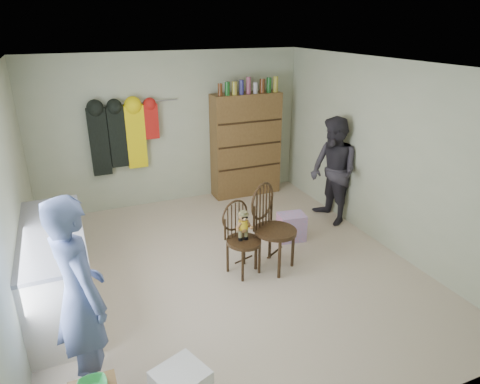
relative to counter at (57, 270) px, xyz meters
name	(u,v)px	position (x,y,z in m)	size (l,w,h in m)	color
ground_plane	(228,270)	(1.95, 0.00, -0.47)	(5.00, 5.00, 0.00)	beige
room_walls	(211,139)	(1.95, 0.53, 1.11)	(5.00, 5.00, 5.00)	#B6BD9E
counter	(57,270)	(0.00, 0.00, 0.00)	(0.64, 1.86, 0.94)	silver
chair_front	(241,233)	(2.10, -0.08, 0.07)	(0.52, 0.52, 0.93)	#3E2915
chair_far	(271,224)	(2.48, -0.12, 0.13)	(0.68, 0.68, 1.12)	#3E2915
striped_bag	(291,227)	(3.09, 0.41, -0.28)	(0.37, 0.29, 0.39)	pink
person_left	(80,297)	(0.21, -1.22, 0.41)	(0.65, 0.42, 1.77)	#526398
person_right	(333,171)	(3.95, 0.71, 0.35)	(0.80, 0.62, 1.64)	#2D2B33
dresser	(246,144)	(3.20, 2.30, 0.44)	(1.20, 0.39, 2.08)	brown
coat_rack	(122,136)	(1.12, 2.38, 0.78)	(1.42, 0.12, 1.09)	#99999E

